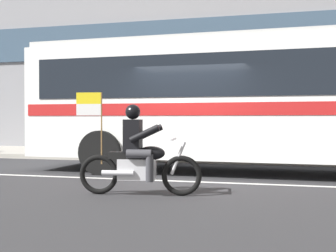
# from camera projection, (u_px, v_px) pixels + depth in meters

# --- Properties ---
(ground_plane) EXTENTS (60.00, 60.00, 0.00)m
(ground_plane) POSITION_uv_depth(u_px,v_px,m) (188.00, 178.00, 9.95)
(ground_plane) COLOR #2B2B2D
(sidewalk_curb) EXTENTS (28.00, 3.80, 0.15)m
(sidewalk_curb) POSITION_uv_depth(u_px,v_px,m) (221.00, 156.00, 14.88)
(sidewalk_curb) COLOR #A39E93
(sidewalk_curb) RESTS_ON ground_plane
(lane_center_stripe) EXTENTS (26.60, 0.14, 0.01)m
(lane_center_stripe) POSITION_uv_depth(u_px,v_px,m) (182.00, 181.00, 9.37)
(lane_center_stripe) COLOR silver
(lane_center_stripe) RESTS_ON ground_plane
(transit_bus) EXTENTS (10.77, 2.91, 3.22)m
(transit_bus) POSITION_uv_depth(u_px,v_px,m) (248.00, 95.00, 10.77)
(transit_bus) COLOR white
(transit_bus) RESTS_ON ground_plane
(motorcycle_with_rider) EXTENTS (2.18, 0.69, 1.78)m
(motorcycle_with_rider) POSITION_uv_depth(u_px,v_px,m) (138.00, 156.00, 7.70)
(motorcycle_with_rider) COLOR black
(motorcycle_with_rider) RESTS_ON ground_plane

